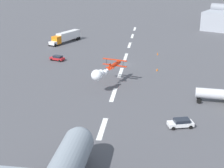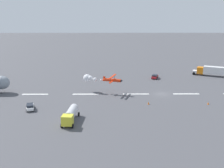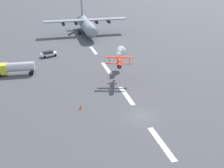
{
  "view_description": "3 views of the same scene",
  "coord_description": "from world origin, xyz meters",
  "px_view_note": "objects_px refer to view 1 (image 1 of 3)",
  "views": [
    {
      "loc": [
        87.26,
        7.74,
        26.08
      ],
      "look_at": [
        25.67,
        0.0,
        3.33
      ],
      "focal_mm": 51.89,
      "sensor_mm": 36.0,
      "label": 1
    },
    {
      "loc": [
        15.69,
        80.62,
        25.43
      ],
      "look_at": [
        15.13,
        -0.76,
        3.01
      ],
      "focal_mm": 44.07,
      "sensor_mm": 36.0,
      "label": 2
    },
    {
      "loc": [
        -34.4,
        14.73,
        22.65
      ],
      "look_at": [
        6.19,
        3.35,
        3.54
      ],
      "focal_mm": 41.16,
      "sensor_mm": 36.0,
      "label": 3
    }
  ],
  "objects_px": {
    "semi_truck_orange": "(66,37)",
    "airport_staff_sedan": "(181,123)",
    "followme_car_yellow": "(57,58)",
    "fuel_tanker_truck": "(217,95)",
    "traffic_cone_near": "(158,54)",
    "traffic_cone_far": "(157,69)",
    "stunt_biplane_red": "(103,72)"
  },
  "relations": [
    {
      "from": "fuel_tanker_truck",
      "to": "traffic_cone_near",
      "type": "xyz_separation_m",
      "value": [
        -36.11,
        -11.6,
        -1.36
      ]
    },
    {
      "from": "fuel_tanker_truck",
      "to": "followme_car_yellow",
      "type": "relative_size",
      "value": 1.85
    },
    {
      "from": "semi_truck_orange",
      "to": "traffic_cone_near",
      "type": "relative_size",
      "value": 19.49
    },
    {
      "from": "fuel_tanker_truck",
      "to": "airport_staff_sedan",
      "type": "height_order",
      "value": "fuel_tanker_truck"
    },
    {
      "from": "fuel_tanker_truck",
      "to": "traffic_cone_far",
      "type": "relative_size",
      "value": 11.31
    },
    {
      "from": "followme_car_yellow",
      "to": "airport_staff_sedan",
      "type": "xyz_separation_m",
      "value": [
        37.66,
        32.69,
        0.0
      ]
    },
    {
      "from": "fuel_tanker_truck",
      "to": "traffic_cone_far",
      "type": "xyz_separation_m",
      "value": [
        -19.75,
        -11.85,
        -1.36
      ]
    },
    {
      "from": "semi_truck_orange",
      "to": "followme_car_yellow",
      "type": "height_order",
      "value": "semi_truck_orange"
    },
    {
      "from": "stunt_biplane_red",
      "to": "followme_car_yellow",
      "type": "xyz_separation_m",
      "value": [
        -21.67,
        -16.77,
        -3.43
      ]
    },
    {
      "from": "semi_truck_orange",
      "to": "traffic_cone_far",
      "type": "height_order",
      "value": "semi_truck_orange"
    },
    {
      "from": "traffic_cone_near",
      "to": "airport_staff_sedan",
      "type": "bearing_deg",
      "value": 4.3
    },
    {
      "from": "followme_car_yellow",
      "to": "traffic_cone_far",
      "type": "bearing_deg",
      "value": 77.76
    },
    {
      "from": "stunt_biplane_red",
      "to": "traffic_cone_far",
      "type": "bearing_deg",
      "value": 141.94
    },
    {
      "from": "stunt_biplane_red",
      "to": "semi_truck_orange",
      "type": "height_order",
      "value": "stunt_biplane_red"
    },
    {
      "from": "fuel_tanker_truck",
      "to": "traffic_cone_far",
      "type": "distance_m",
      "value": 23.07
    },
    {
      "from": "stunt_biplane_red",
      "to": "traffic_cone_far",
      "type": "distance_m",
      "value": 19.95
    },
    {
      "from": "semi_truck_orange",
      "to": "fuel_tanker_truck",
      "type": "relative_size",
      "value": 1.72
    },
    {
      "from": "followme_car_yellow",
      "to": "traffic_cone_near",
      "type": "relative_size",
      "value": 6.1
    },
    {
      "from": "followme_car_yellow",
      "to": "airport_staff_sedan",
      "type": "relative_size",
      "value": 0.98
    },
    {
      "from": "traffic_cone_near",
      "to": "semi_truck_orange",
      "type": "bearing_deg",
      "value": -112.38
    },
    {
      "from": "traffic_cone_near",
      "to": "traffic_cone_far",
      "type": "bearing_deg",
      "value": -0.88
    },
    {
      "from": "fuel_tanker_truck",
      "to": "traffic_cone_near",
      "type": "bearing_deg",
      "value": -162.19
    },
    {
      "from": "fuel_tanker_truck",
      "to": "followme_car_yellow",
      "type": "xyz_separation_m",
      "value": [
        -26.01,
        -40.7,
        -0.92
      ]
    },
    {
      "from": "traffic_cone_near",
      "to": "traffic_cone_far",
      "type": "relative_size",
      "value": 1.0
    },
    {
      "from": "airport_staff_sedan",
      "to": "traffic_cone_far",
      "type": "bearing_deg",
      "value": -173.02
    },
    {
      "from": "airport_staff_sedan",
      "to": "traffic_cone_near",
      "type": "bearing_deg",
      "value": -175.7
    },
    {
      "from": "traffic_cone_near",
      "to": "fuel_tanker_truck",
      "type": "bearing_deg",
      "value": 17.81
    },
    {
      "from": "traffic_cone_near",
      "to": "traffic_cone_far",
      "type": "xyz_separation_m",
      "value": [
        16.36,
        -0.25,
        0.0
      ]
    },
    {
      "from": "followme_car_yellow",
      "to": "traffic_cone_far",
      "type": "xyz_separation_m",
      "value": [
        6.26,
        28.84,
        -0.44
      ]
    },
    {
      "from": "fuel_tanker_truck",
      "to": "traffic_cone_near",
      "type": "relative_size",
      "value": 11.31
    },
    {
      "from": "fuel_tanker_truck",
      "to": "traffic_cone_far",
      "type": "height_order",
      "value": "fuel_tanker_truck"
    },
    {
      "from": "semi_truck_orange",
      "to": "airport_staff_sedan",
      "type": "xyz_separation_m",
      "value": [
        61.23,
        36.31,
        -1.32
      ]
    }
  ]
}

